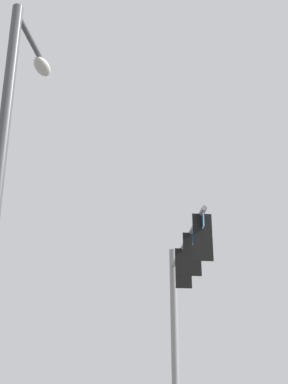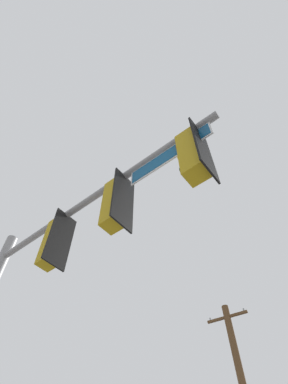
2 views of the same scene
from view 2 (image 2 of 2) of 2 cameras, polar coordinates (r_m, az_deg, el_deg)
name	(u,v)px [view 2 (image 2 of 2)]	position (r m, az deg, el deg)	size (l,w,h in m)	color
signal_pole_near	(43,278)	(5.73, -18.61, -15.30)	(5.87, 1.66, 6.97)	gray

